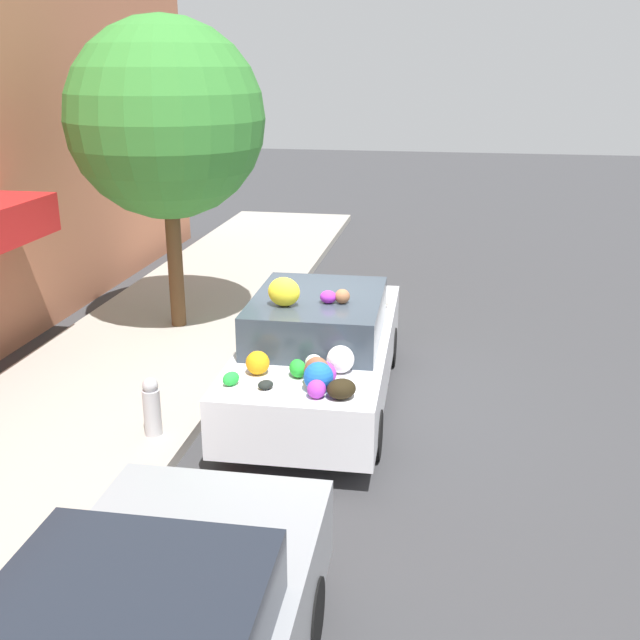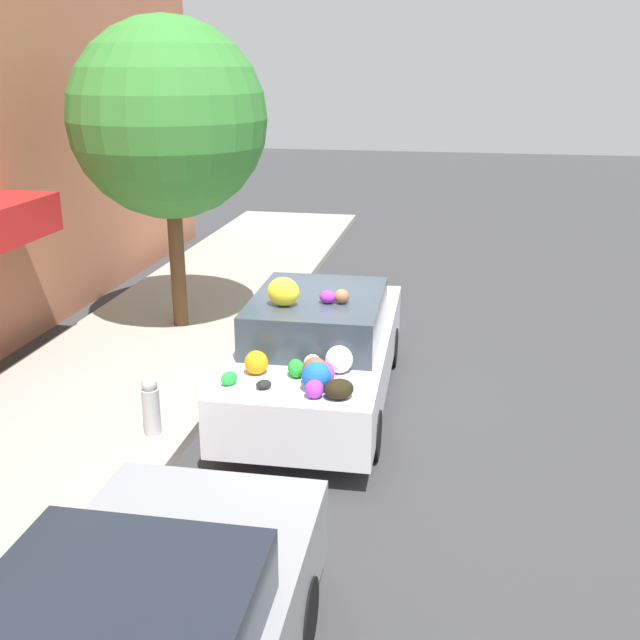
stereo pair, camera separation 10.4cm
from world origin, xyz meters
name	(u,v)px [view 2 (the right image)]	position (x,y,z in m)	size (l,w,h in m)	color
ground_plane	(308,399)	(0.00, 0.00, 0.00)	(60.00, 60.00, 0.00)	#38383A
sidewalk_curb	(117,379)	(0.00, 2.70, 0.07)	(24.00, 3.20, 0.15)	#9E998E
street_tree	(168,120)	(2.16, 2.58, 3.41)	(2.99, 2.99, 4.76)	brown
fire_hydrant	(151,406)	(-1.54, 1.52, 0.50)	(0.20, 0.20, 0.70)	#B2B2B7
art_car	(320,347)	(-0.05, -0.17, 0.77)	(4.52, 1.90, 1.84)	silver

